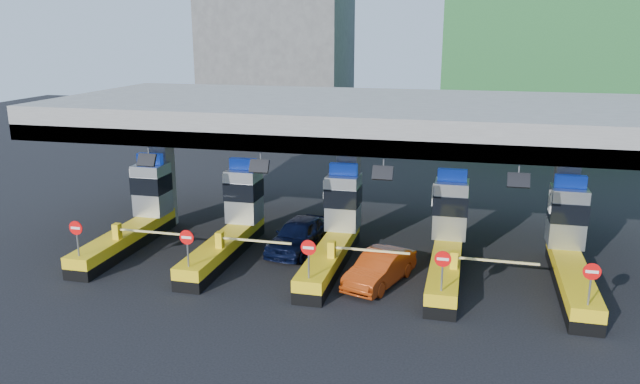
# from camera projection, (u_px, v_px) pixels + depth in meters

# --- Properties ---
(ground) EXTENTS (120.00, 120.00, 0.00)m
(ground) POSITION_uv_depth(u_px,v_px,m) (335.00, 260.00, 28.45)
(ground) COLOR black
(ground) RESTS_ON ground
(toll_canopy) EXTENTS (28.00, 12.09, 7.00)m
(toll_canopy) POSITION_uv_depth(u_px,v_px,m) (349.00, 118.00, 29.58)
(toll_canopy) COLOR slate
(toll_canopy) RESTS_ON ground
(toll_lane_far_left) EXTENTS (4.43, 8.00, 4.16)m
(toll_lane_far_left) POSITION_uv_depth(u_px,v_px,m) (138.00, 214.00, 30.67)
(toll_lane_far_left) COLOR black
(toll_lane_far_left) RESTS_ON ground
(toll_lane_left) EXTENTS (4.43, 8.00, 4.16)m
(toll_lane_left) POSITION_uv_depth(u_px,v_px,m) (233.00, 222.00, 29.51)
(toll_lane_left) COLOR black
(toll_lane_left) RESTS_ON ground
(toll_lane_center) EXTENTS (4.43, 8.00, 4.16)m
(toll_lane_center) POSITION_uv_depth(u_px,v_px,m) (336.00, 230.00, 28.36)
(toll_lane_center) COLOR black
(toll_lane_center) RESTS_ON ground
(toll_lane_right) EXTENTS (4.43, 8.00, 4.16)m
(toll_lane_right) POSITION_uv_depth(u_px,v_px,m) (448.00, 238.00, 27.20)
(toll_lane_right) COLOR black
(toll_lane_right) RESTS_ON ground
(toll_lane_far_right) EXTENTS (4.43, 8.00, 4.16)m
(toll_lane_far_right) POSITION_uv_depth(u_px,v_px,m) (570.00, 247.00, 26.04)
(toll_lane_far_right) COLOR black
(toll_lane_far_right) RESTS_ON ground
(bg_building_concrete) EXTENTS (14.00, 10.00, 18.00)m
(bg_building_concrete) POSITION_uv_depth(u_px,v_px,m) (278.00, 41.00, 63.19)
(bg_building_concrete) COLOR #4C4C49
(bg_building_concrete) RESTS_ON ground
(van) EXTENTS (2.54, 4.87, 1.58)m
(van) POSITION_uv_depth(u_px,v_px,m) (299.00, 235.00, 29.53)
(van) COLOR black
(van) RESTS_ON ground
(red_car) EXTENTS (2.71, 4.42, 1.38)m
(red_car) POSITION_uv_depth(u_px,v_px,m) (380.00, 268.00, 25.68)
(red_car) COLOR #A1330C
(red_car) RESTS_ON ground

